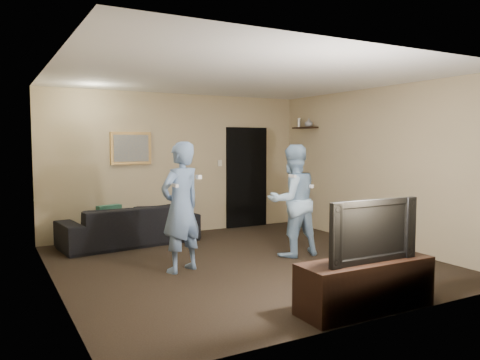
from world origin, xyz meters
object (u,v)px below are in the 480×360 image
sofa (130,225)px  tv_console (365,286)px  television (367,229)px  wii_player_right (292,201)px  wii_player_left (181,207)px

sofa → tv_console: (1.25, -4.19, -0.08)m
tv_console → television: (0.00, 0.00, 0.58)m
wii_player_right → sofa: bearing=134.6°
wii_player_left → television: bearing=-63.7°
television → wii_player_left: wii_player_left is taller
sofa → television: (1.25, -4.19, 0.50)m
sofa → television: 4.41m
tv_console → sofa: bearing=107.3°
wii_player_right → television: bearing=-106.7°
sofa → wii_player_right: bearing=128.2°
wii_player_left → wii_player_right: bearing=0.0°
wii_player_left → wii_player_right: 1.78m
television → wii_player_right: 2.34m
tv_console → television: bearing=0.0°
television → wii_player_right: (0.67, 2.24, 0.01)m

